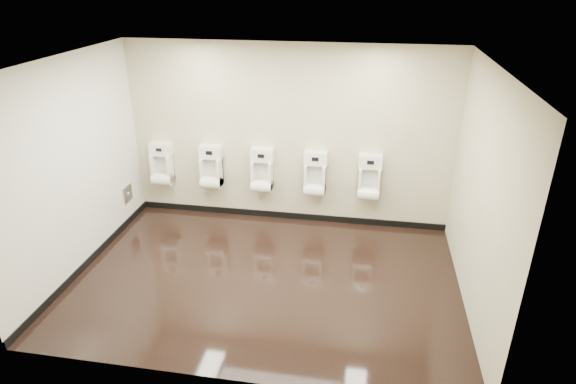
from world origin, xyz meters
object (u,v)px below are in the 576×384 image
at_px(urinal_3, 315,177).
at_px(urinal_4, 369,181).
at_px(access_panel, 127,193).
at_px(urinal_2, 262,174).
at_px(urinal_1, 211,170).
at_px(urinal_0, 162,167).

bearing_deg(urinal_3, urinal_4, 0.00).
height_order(access_panel, urinal_3, urinal_3).
bearing_deg(urinal_4, access_panel, -173.48).
distance_m(access_panel, urinal_2, 2.16).
height_order(urinal_2, urinal_3, same).
distance_m(urinal_2, urinal_3, 0.84).
xyz_separation_m(urinal_2, urinal_4, (1.66, 0.00, 0.00)).
bearing_deg(urinal_1, access_panel, -161.23).
bearing_deg(urinal_1, urinal_3, 0.00).
distance_m(access_panel, urinal_3, 2.97).
height_order(urinal_0, urinal_4, same).
xyz_separation_m(access_panel, urinal_0, (0.43, 0.43, 0.31)).
xyz_separation_m(urinal_1, urinal_3, (1.66, 0.00, 0.00)).
relative_size(urinal_0, urinal_2, 1.00).
bearing_deg(urinal_0, urinal_4, 0.00).
xyz_separation_m(urinal_0, urinal_1, (0.83, 0.00, 0.00)).
height_order(access_panel, urinal_0, urinal_0).
relative_size(urinal_0, urinal_3, 1.00).
relative_size(access_panel, urinal_3, 0.37).
bearing_deg(urinal_3, urinal_0, 180.00).
height_order(urinal_1, urinal_4, same).
bearing_deg(access_panel, urinal_2, 11.60).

